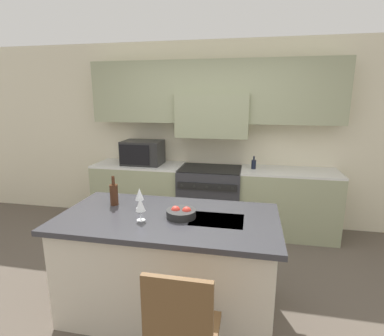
% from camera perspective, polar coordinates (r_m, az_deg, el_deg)
% --- Properties ---
extents(ground_plane, '(10.00, 10.00, 0.00)m').
position_cam_1_polar(ground_plane, '(3.15, -1.32, -23.91)').
color(ground_plane, brown).
extents(back_cabinetry, '(10.00, 0.46, 2.70)m').
position_cam_1_polar(back_cabinetry, '(4.44, 4.17, 9.29)').
color(back_cabinetry, beige).
rests_on(back_cabinetry, ground_plane).
extents(back_counter, '(3.49, 0.62, 0.93)m').
position_cam_1_polar(back_counter, '(4.42, 3.51, -5.70)').
color(back_counter, gray).
rests_on(back_counter, ground_plane).
extents(range_stove, '(0.87, 0.70, 0.92)m').
position_cam_1_polar(range_stove, '(4.40, 3.47, -5.85)').
color(range_stove, '#2D2D33').
rests_on(range_stove, ground_plane).
extents(microwave, '(0.58, 0.42, 0.35)m').
position_cam_1_polar(microwave, '(4.50, -9.37, 2.93)').
color(microwave, black).
rests_on(microwave, back_counter).
extents(kitchen_island, '(1.88, 0.99, 0.91)m').
position_cam_1_polar(kitchen_island, '(2.81, -4.44, -17.61)').
color(kitchen_island, beige).
rests_on(kitchen_island, ground_plane).
extents(island_chair, '(0.42, 0.40, 0.97)m').
position_cam_1_polar(island_chair, '(2.02, -1.99, -28.61)').
color(island_chair, brown).
rests_on(island_chair, ground_plane).
extents(wine_bottle, '(0.08, 0.08, 0.28)m').
position_cam_1_polar(wine_bottle, '(2.92, -14.65, -4.80)').
color(wine_bottle, '#422314').
rests_on(wine_bottle, kitchen_island).
extents(wine_glass_near, '(0.08, 0.08, 0.19)m').
position_cam_1_polar(wine_glass_near, '(2.50, -9.80, -7.02)').
color(wine_glass_near, white).
rests_on(wine_glass_near, kitchen_island).
extents(wine_glass_far, '(0.08, 0.08, 0.19)m').
position_cam_1_polar(wine_glass_far, '(2.76, -9.97, -5.04)').
color(wine_glass_far, white).
rests_on(wine_glass_far, kitchen_island).
extents(fruit_bowl, '(0.25, 0.25, 0.10)m').
position_cam_1_polar(fruit_bowl, '(2.56, -2.07, -8.56)').
color(fruit_bowl, black).
rests_on(fruit_bowl, kitchen_island).
extents(oil_bottle_on_counter, '(0.06, 0.06, 0.18)m').
position_cam_1_polar(oil_bottle_on_counter, '(4.25, 11.66, 0.74)').
color(oil_bottle_on_counter, black).
rests_on(oil_bottle_on_counter, back_counter).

